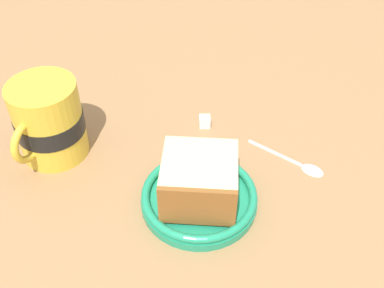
{
  "coord_description": "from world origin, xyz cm",
  "views": [
    {
      "loc": [
        -32.74,
        -26.46,
        42.7
      ],
      "look_at": [
        1.0,
        -0.09,
        3.0
      ],
      "focal_mm": 42.88,
      "sensor_mm": 36.0,
      "label": 1
    }
  ],
  "objects_px": {
    "teaspoon": "(301,163)",
    "sugar_cube": "(205,121)",
    "tea_mug": "(48,121)",
    "small_plate": "(199,197)",
    "cake_slice": "(199,182)"
  },
  "relations": [
    {
      "from": "tea_mug",
      "to": "teaspoon",
      "type": "distance_m",
      "value": 0.33
    },
    {
      "from": "small_plate",
      "to": "cake_slice",
      "type": "relative_size",
      "value": 1.18
    },
    {
      "from": "small_plate",
      "to": "cake_slice",
      "type": "bearing_deg",
      "value": -146.09
    },
    {
      "from": "small_plate",
      "to": "cake_slice",
      "type": "distance_m",
      "value": 0.03
    },
    {
      "from": "small_plate",
      "to": "tea_mug",
      "type": "relative_size",
      "value": 1.22
    },
    {
      "from": "small_plate",
      "to": "teaspoon",
      "type": "xyz_separation_m",
      "value": [
        0.13,
        -0.07,
        -0.01
      ]
    },
    {
      "from": "teaspoon",
      "to": "tea_mug",
      "type": "bearing_deg",
      "value": 123.27
    },
    {
      "from": "tea_mug",
      "to": "sugar_cube",
      "type": "height_order",
      "value": "tea_mug"
    },
    {
      "from": "cake_slice",
      "to": "tea_mug",
      "type": "relative_size",
      "value": 1.03
    },
    {
      "from": "tea_mug",
      "to": "cake_slice",
      "type": "bearing_deg",
      "value": -78.05
    },
    {
      "from": "cake_slice",
      "to": "tea_mug",
      "type": "height_order",
      "value": "tea_mug"
    },
    {
      "from": "teaspoon",
      "to": "sugar_cube",
      "type": "distance_m",
      "value": 0.15
    },
    {
      "from": "tea_mug",
      "to": "teaspoon",
      "type": "height_order",
      "value": "tea_mug"
    },
    {
      "from": "teaspoon",
      "to": "sugar_cube",
      "type": "relative_size",
      "value": 7.18
    },
    {
      "from": "small_plate",
      "to": "tea_mug",
      "type": "height_order",
      "value": "tea_mug"
    }
  ]
}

